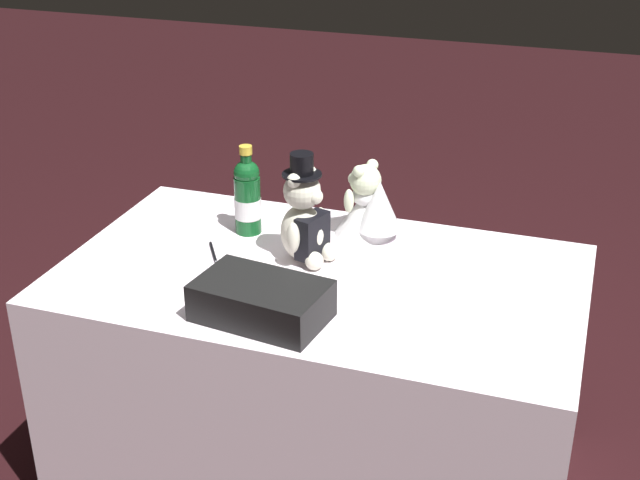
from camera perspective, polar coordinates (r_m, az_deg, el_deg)
ground_plane at (r=2.81m, az=0.00°, el=-15.19°), size 12.00×12.00×0.00m
reception_table at (r=2.59m, az=0.00°, el=-9.18°), size 1.43×0.84×0.72m
teddy_bear_groom at (r=2.41m, az=-0.99°, el=1.38°), size 0.16×0.16×0.32m
teddy_bear_bride at (r=2.58m, az=3.25°, el=2.27°), size 0.23×0.20×0.23m
champagne_bottle at (r=2.60m, az=-4.78°, el=2.91°), size 0.08×0.08×0.27m
signing_pen at (r=2.52m, az=-7.01°, el=-0.83°), size 0.08×0.11×0.01m
gift_case_black at (r=2.17m, az=-3.86°, el=-4.00°), size 0.35×0.24×0.10m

